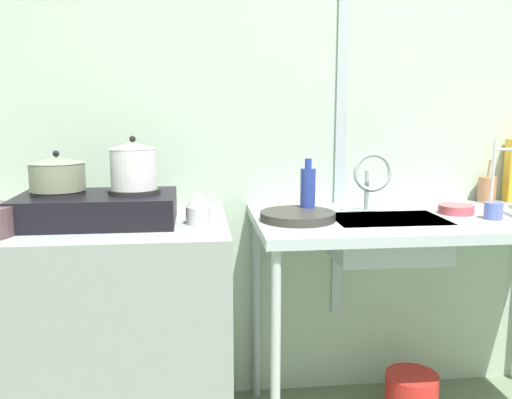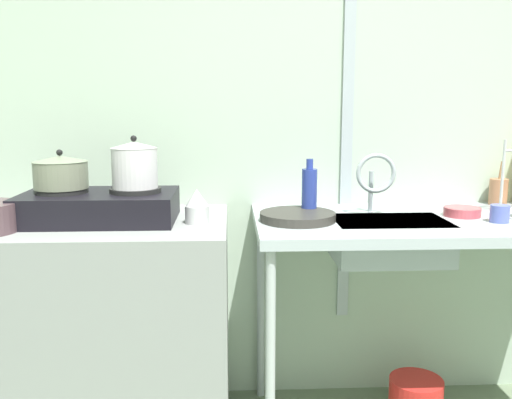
% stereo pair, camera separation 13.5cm
% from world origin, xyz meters
% --- Properties ---
extents(wall_back, '(4.48, 0.10, 2.54)m').
position_xyz_m(wall_back, '(0.00, 1.86, 1.27)').
color(wall_back, '#A8BDA6').
rests_on(wall_back, ground).
extents(wall_metal_strip, '(0.05, 0.01, 2.03)m').
position_xyz_m(wall_metal_strip, '(-0.18, 1.80, 1.40)').
color(wall_metal_strip, '#A2ADB2').
extents(counter_concrete, '(1.05, 0.67, 0.92)m').
position_xyz_m(counter_concrete, '(-1.25, 1.47, 0.46)').
color(counter_concrete, gray).
rests_on(counter_concrete, ground).
extents(counter_sink, '(1.39, 0.67, 0.92)m').
position_xyz_m(counter_sink, '(0.09, 1.47, 0.85)').
color(counter_sink, '#A2ADB2').
rests_on(counter_sink, ground).
extents(stove, '(0.59, 0.36, 0.13)m').
position_xyz_m(stove, '(-1.21, 1.47, 0.98)').
color(stove, black).
rests_on(stove, counter_concrete).
extents(pot_on_left_burner, '(0.21, 0.21, 0.15)m').
position_xyz_m(pot_on_left_burner, '(-1.35, 1.47, 1.11)').
color(pot_on_left_burner, slate).
rests_on(pot_on_left_burner, stove).
extents(pot_on_right_burner, '(0.18, 0.18, 0.20)m').
position_xyz_m(pot_on_right_burner, '(-1.07, 1.47, 1.14)').
color(pot_on_right_burner, silver).
rests_on(pot_on_right_burner, stove).
extents(percolator, '(0.09, 0.09, 0.13)m').
position_xyz_m(percolator, '(-0.83, 1.41, 0.98)').
color(percolator, '#BBBCBD').
rests_on(percolator, counter_concrete).
extents(sink_basin, '(0.44, 0.30, 0.16)m').
position_xyz_m(sink_basin, '(-0.08, 1.43, 0.84)').
color(sink_basin, '#A2ADB2').
rests_on(sink_basin, counter_sink).
extents(faucet, '(0.16, 0.09, 0.25)m').
position_xyz_m(faucet, '(-0.11, 1.55, 1.08)').
color(faucet, '#A2ADB2').
rests_on(faucet, counter_sink).
extents(frying_pan, '(0.30, 0.30, 0.03)m').
position_xyz_m(frying_pan, '(-0.44, 1.44, 0.93)').
color(frying_pan, '#312F2A').
rests_on(frying_pan, counter_sink).
extents(cup_by_rack, '(0.07, 0.07, 0.07)m').
position_xyz_m(cup_by_rack, '(0.33, 1.38, 0.95)').
color(cup_by_rack, '#525FB2').
rests_on(cup_by_rack, counter_sink).
extents(small_bowl_on_drainboard, '(0.15, 0.15, 0.04)m').
position_xyz_m(small_bowl_on_drainboard, '(0.24, 1.50, 0.93)').
color(small_bowl_on_drainboard, '#B2454E').
rests_on(small_bowl_on_drainboard, counter_sink).
extents(bottle_by_sink, '(0.06, 0.06, 0.23)m').
position_xyz_m(bottle_by_sink, '(-0.38, 1.53, 1.02)').
color(bottle_by_sink, navy).
rests_on(bottle_by_sink, counter_sink).
extents(utensil_jar, '(0.08, 0.08, 0.20)m').
position_xyz_m(utensil_jar, '(0.51, 1.75, 0.98)').
color(utensil_jar, '#A36B4A').
rests_on(utensil_jar, counter_sink).
extents(bucket_on_floor, '(0.23, 0.23, 0.19)m').
position_xyz_m(bucket_on_floor, '(0.09, 1.52, 0.10)').
color(bucket_on_floor, red).
rests_on(bucket_on_floor, ground).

